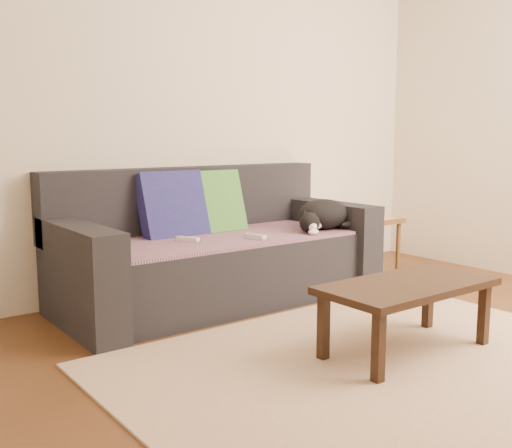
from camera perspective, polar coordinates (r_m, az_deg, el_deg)
name	(u,v)px	position (r m, az deg, el deg)	size (l,w,h in m)	color
ground	(404,374)	(2.92, 13.92, -13.66)	(4.50, 4.50, 0.00)	brown
back_wall	(181,104)	(4.26, -7.18, 11.26)	(4.50, 0.04, 2.60)	beige
sofa	(216,254)	(3.96, -3.82, -2.88)	(2.10, 0.94, 0.87)	#232328
throw_blanket	(224,238)	(3.87, -3.09, -1.34)	(1.66, 0.74, 0.02)	#3B2445
cushion_navy	(173,206)	(3.94, -7.94, 1.72)	(0.44, 0.11, 0.44)	#191354
cushion_green	(213,203)	(4.10, -4.08, 2.04)	(0.43, 0.11, 0.43)	#0C4E42
cat	(323,215)	(4.16, 6.36, 0.85)	(0.51, 0.38, 0.21)	black
wii_remote_a	(188,239)	(3.69, -6.53, -1.47)	(0.15, 0.04, 0.03)	white
wii_remote_b	(256,237)	(3.76, -0.04, -1.21)	(0.15, 0.04, 0.03)	white
side_table	(370,228)	(4.62, 10.80, -0.37)	(0.38, 0.38, 0.47)	brown
candle	(370,212)	(4.60, 10.84, 1.11)	(0.06, 0.06, 0.09)	beige
rug	(379,363)	(3.01, 11.65, -12.80)	(2.50, 1.80, 0.01)	tan
coffee_table	(407,291)	(3.08, 14.23, -6.22)	(0.92, 0.46, 0.37)	black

